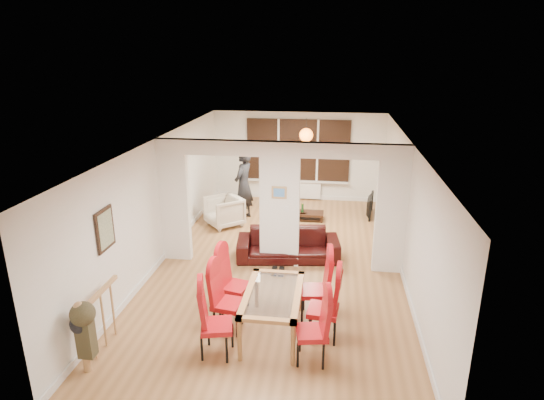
% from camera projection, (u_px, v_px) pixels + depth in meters
% --- Properties ---
extents(floor, '(5.00, 9.00, 0.01)m').
position_uv_depth(floor, '(279.00, 264.00, 9.55)').
color(floor, '#9A6A3E').
rests_on(floor, ground).
extents(room_walls, '(5.00, 9.00, 2.60)m').
position_uv_depth(room_walls, '(280.00, 205.00, 9.15)').
color(room_walls, silver).
rests_on(room_walls, floor).
extents(divider_wall, '(5.00, 0.18, 2.60)m').
position_uv_depth(divider_wall, '(280.00, 205.00, 9.15)').
color(divider_wall, white).
rests_on(divider_wall, floor).
extents(bay_window_blinds, '(3.00, 0.08, 1.80)m').
position_uv_depth(bay_window_blinds, '(298.00, 150.00, 13.26)').
color(bay_window_blinds, black).
rests_on(bay_window_blinds, room_walls).
extents(radiator, '(1.40, 0.08, 0.50)m').
position_uv_depth(radiator, '(297.00, 190.00, 13.60)').
color(radiator, white).
rests_on(radiator, floor).
extents(pendant_light, '(0.36, 0.36, 0.36)m').
position_uv_depth(pendant_light, '(306.00, 135.00, 11.95)').
color(pendant_light, orange).
rests_on(pendant_light, room_walls).
extents(stair_newel, '(0.40, 1.20, 1.10)m').
position_uv_depth(stair_newel, '(101.00, 317.00, 6.66)').
color(stair_newel, '#AA7E4E').
rests_on(stair_newel, floor).
extents(wall_poster, '(0.04, 0.52, 0.67)m').
position_uv_depth(wall_poster, '(105.00, 229.00, 7.11)').
color(wall_poster, gray).
rests_on(wall_poster, room_walls).
extents(pillar_photo, '(0.30, 0.03, 0.25)m').
position_uv_depth(pillar_photo, '(279.00, 192.00, 8.96)').
color(pillar_photo, '#4C8CD8').
rests_on(pillar_photo, divider_wall).
extents(dining_table, '(0.87, 1.54, 0.72)m').
position_uv_depth(dining_table, '(273.00, 313.00, 7.10)').
color(dining_table, olive).
rests_on(dining_table, floor).
extents(dining_chair_la, '(0.54, 0.54, 1.12)m').
position_uv_depth(dining_chair_la, '(216.00, 321.00, 6.54)').
color(dining_chair_la, maroon).
rests_on(dining_chair_la, floor).
extents(dining_chair_lb, '(0.50, 0.50, 1.10)m').
position_uv_depth(dining_chair_lb, '(228.00, 299.00, 7.13)').
color(dining_chair_lb, maroon).
rests_on(dining_chair_lb, floor).
extents(dining_chair_lc, '(0.54, 0.54, 1.12)m').
position_uv_depth(dining_chair_lc, '(235.00, 282.00, 7.64)').
color(dining_chair_lc, maroon).
rests_on(dining_chair_lc, floor).
extents(dining_chair_ra, '(0.51, 0.51, 1.09)m').
position_uv_depth(dining_chair_ra, '(312.00, 327.00, 6.41)').
color(dining_chair_ra, maroon).
rests_on(dining_chair_ra, floor).
extents(dining_chair_rb, '(0.50, 0.50, 1.14)m').
position_uv_depth(dining_chair_rb, '(323.00, 305.00, 6.92)').
color(dining_chair_rb, maroon).
rests_on(dining_chair_rb, floor).
extents(dining_chair_rc, '(0.52, 0.52, 1.16)m').
position_uv_depth(dining_chair_rc, '(315.00, 286.00, 7.46)').
color(dining_chair_rc, maroon).
rests_on(dining_chair_rc, floor).
extents(sofa, '(2.25, 1.12, 0.63)m').
position_uv_depth(sofa, '(288.00, 245.00, 9.72)').
color(sofa, black).
rests_on(sofa, floor).
extents(armchair, '(1.15, 1.16, 0.76)m').
position_uv_depth(armchair, '(224.00, 211.00, 11.54)').
color(armchair, beige).
rests_on(armchair, floor).
extents(person, '(0.78, 0.61, 1.87)m').
position_uv_depth(person, '(244.00, 185.00, 11.83)').
color(person, black).
rests_on(person, floor).
extents(television, '(0.99, 0.25, 0.57)m').
position_uv_depth(television, '(367.00, 205.00, 12.28)').
color(television, black).
rests_on(television, floor).
extents(coffee_table, '(1.00, 0.68, 0.21)m').
position_uv_depth(coffee_table, '(306.00, 216.00, 12.01)').
color(coffee_table, black).
rests_on(coffee_table, floor).
extents(bottle, '(0.06, 0.06, 0.25)m').
position_uv_depth(bottle, '(302.00, 208.00, 11.92)').
color(bottle, '#143F19').
rests_on(bottle, coffee_table).
extents(bowl, '(0.20, 0.20, 0.05)m').
position_uv_depth(bowl, '(303.00, 212.00, 11.91)').
color(bowl, black).
rests_on(bowl, coffee_table).
extents(shoes, '(0.25, 0.27, 0.10)m').
position_uv_depth(shoes, '(278.00, 271.00, 9.11)').
color(shoes, black).
rests_on(shoes, floor).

